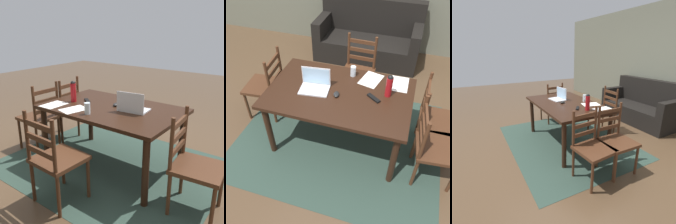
# 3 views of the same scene
# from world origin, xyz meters

# --- Properties ---
(ground_plane) EXTENTS (14.00, 14.00, 0.00)m
(ground_plane) POSITION_xyz_m (0.00, 0.00, 0.00)
(ground_plane) COLOR brown
(area_rug) EXTENTS (2.52, 2.05, 0.01)m
(area_rug) POSITION_xyz_m (0.00, 0.00, 0.00)
(area_rug) COLOR #2D4238
(area_rug) RESTS_ON ground
(wall_back) EXTENTS (8.00, 0.12, 2.70)m
(wall_back) POSITION_xyz_m (0.00, 2.61, 1.35)
(wall_back) COLOR #6B6D5B
(wall_back) RESTS_ON ground
(dining_table) EXTENTS (1.58, 1.00, 0.76)m
(dining_table) POSITION_xyz_m (0.00, 0.00, 0.67)
(dining_table) COLOR black
(dining_table) RESTS_ON ground
(chair_left_far) EXTENTS (0.48, 0.48, 0.95)m
(chair_left_far) POSITION_xyz_m (-1.08, 0.20, 0.46)
(chair_left_far) COLOR #4C2B19
(chair_left_far) RESTS_ON ground
(chair_right_near) EXTENTS (0.48, 0.48, 0.95)m
(chair_right_near) POSITION_xyz_m (1.08, -0.20, 0.46)
(chair_right_near) COLOR #4C2B19
(chair_right_near) RESTS_ON ground
(chair_far_head) EXTENTS (0.45, 0.45, 0.95)m
(chair_far_head) POSITION_xyz_m (0.00, 0.87, 0.46)
(chair_far_head) COLOR #4C2B19
(chair_far_head) RESTS_ON ground
(chair_right_far) EXTENTS (0.45, 0.45, 0.95)m
(chair_right_far) POSITION_xyz_m (1.08, 0.20, 0.46)
(chair_right_far) COLOR #4C2B19
(chair_right_far) RESTS_ON ground
(couch) EXTENTS (1.80, 0.80, 1.00)m
(couch) POSITION_xyz_m (-0.12, 2.14, 0.36)
(couch) COLOR black
(couch) RESTS_ON ground
(laptop) EXTENTS (0.34, 0.26, 0.23)m
(laptop) POSITION_xyz_m (-0.28, -0.01, 0.82)
(laptop) COLOR silver
(laptop) RESTS_ON dining_table
(water_bottle) EXTENTS (0.07, 0.07, 0.26)m
(water_bottle) POSITION_xyz_m (0.51, 0.10, 0.90)
(water_bottle) COLOR #A81419
(water_bottle) RESTS_ON dining_table
(drinking_glass) EXTENTS (0.06, 0.06, 0.12)m
(drinking_glass) POSITION_xyz_m (0.06, 0.35, 0.82)
(drinking_glass) COLOR silver
(drinking_glass) RESTS_ON dining_table
(computer_mouse) EXTENTS (0.08, 0.11, 0.03)m
(computer_mouse) POSITION_xyz_m (-0.01, -0.07, 0.78)
(computer_mouse) COLOR black
(computer_mouse) RESTS_ON dining_table
(tv_remote) EXTENTS (0.16, 0.14, 0.02)m
(tv_remote) POSITION_xyz_m (0.38, -0.00, 0.77)
(tv_remote) COLOR black
(tv_remote) RESTS_ON dining_table
(paper_stack_left) EXTENTS (0.27, 0.34, 0.00)m
(paper_stack_left) POSITION_xyz_m (0.28, 0.33, 0.76)
(paper_stack_left) COLOR white
(paper_stack_left) RESTS_ON dining_table
(paper_stack_right) EXTENTS (0.21, 0.30, 0.00)m
(paper_stack_right) POSITION_xyz_m (0.60, 0.35, 0.76)
(paper_stack_right) COLOR white
(paper_stack_right) RESTS_ON dining_table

